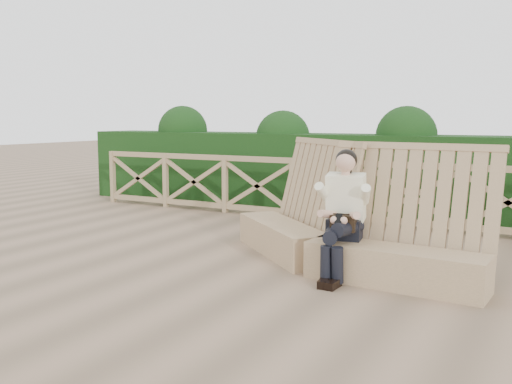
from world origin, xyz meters
The scene contains 5 objects.
ground centered at (0.00, 0.00, 0.00)m, with size 60.00×60.00×0.00m, color brown.
bench centered at (1.22, 0.72, 0.39)m, with size 3.61×2.03×1.55m.
woman centered at (1.41, 0.36, 0.76)m, with size 0.48×0.95×1.46m.
guardrail centered at (0.00, 3.50, 0.55)m, with size 10.10×0.09×1.10m.
hedge centered at (0.00, 4.70, 0.75)m, with size 12.00×1.20×1.50m, color black.
Camera 1 is at (3.64, -5.71, 1.81)m, focal length 40.00 mm.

